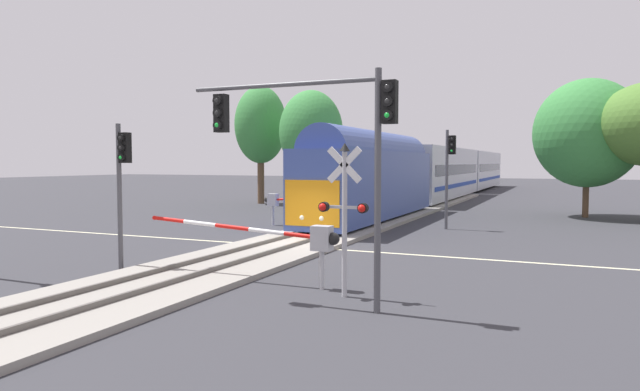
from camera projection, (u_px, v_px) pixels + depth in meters
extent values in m
plane|color=#333338|center=(289.00, 246.00, 23.94)|extent=(220.00, 220.00, 0.00)
cube|color=beige|center=(289.00, 246.00, 23.94)|extent=(44.00, 0.20, 0.01)
cube|color=gray|center=(289.00, 244.00, 23.94)|extent=(4.40, 80.00, 0.18)
cube|color=#56514C|center=(274.00, 240.00, 24.22)|extent=(0.10, 80.00, 0.14)
cube|color=#56514C|center=(304.00, 241.00, 23.64)|extent=(0.10, 80.00, 0.14)
cube|color=#384C93|center=(372.00, 184.00, 33.93)|extent=(3.00, 17.48, 3.90)
cube|color=orange|center=(312.00, 203.00, 25.97)|extent=(2.76, 0.08, 2.15)
cylinder|color=#384C93|center=(372.00, 154.00, 33.82)|extent=(2.76, 15.73, 2.76)
sphere|color=#F4F2CC|center=(302.00, 218.00, 26.20)|extent=(0.24, 0.24, 0.24)
sphere|color=#F4F2CC|center=(322.00, 218.00, 25.80)|extent=(0.24, 0.24, 0.24)
cube|color=#B7BCC6|center=(443.00, 172.00, 53.14)|extent=(3.00, 22.84, 4.60)
cube|color=black|center=(459.00, 169.00, 52.52)|extent=(0.04, 20.55, 0.90)
cube|color=#193899|center=(459.00, 185.00, 52.60)|extent=(0.04, 21.01, 0.36)
cube|color=#B7BCC6|center=(479.00, 169.00, 74.82)|extent=(3.00, 22.84, 4.60)
cube|color=black|center=(491.00, 167.00, 74.19)|extent=(0.04, 20.55, 0.90)
cube|color=#193899|center=(491.00, 178.00, 74.28)|extent=(0.04, 21.01, 0.36)
cylinder|color=#B7B7BC|center=(322.00, 270.00, 15.86)|extent=(0.14, 0.14, 1.10)
cube|color=#B7B7BC|center=(322.00, 238.00, 15.81)|extent=(0.56, 0.40, 0.70)
sphere|color=black|center=(333.00, 239.00, 15.66)|extent=(0.36, 0.36, 0.36)
cylinder|color=red|center=(303.00, 236.00, 16.04)|extent=(1.19, 0.12, 0.19)
cylinder|color=white|center=(267.00, 231.00, 16.52)|extent=(1.19, 0.12, 0.19)
cylinder|color=red|center=(232.00, 227.00, 16.99)|extent=(1.19, 0.12, 0.19)
cylinder|color=white|center=(200.00, 223.00, 17.46)|extent=(1.19, 0.12, 0.19)
cylinder|color=red|center=(169.00, 220.00, 17.93)|extent=(1.19, 0.12, 0.19)
sphere|color=red|center=(154.00, 218.00, 18.17)|extent=(0.14, 0.14, 0.14)
cylinder|color=#B2B2B7|center=(345.00, 225.00, 14.87)|extent=(0.14, 0.14, 3.87)
cube|color=white|center=(344.00, 165.00, 14.76)|extent=(0.98, 0.05, 0.98)
cube|color=white|center=(344.00, 165.00, 14.76)|extent=(0.98, 0.05, 0.98)
cube|color=#B2B2B7|center=(345.00, 207.00, 14.85)|extent=(1.10, 0.08, 0.08)
cylinder|color=black|center=(324.00, 207.00, 14.98)|extent=(0.26, 0.18, 0.26)
cylinder|color=black|center=(363.00, 208.00, 14.53)|extent=(0.26, 0.18, 0.26)
sphere|color=red|center=(323.00, 207.00, 14.88)|extent=(0.20, 0.20, 0.20)
sphere|color=red|center=(362.00, 208.00, 14.44)|extent=(0.20, 0.20, 0.20)
cone|color=black|center=(345.00, 147.00, 14.75)|extent=(0.28, 0.28, 0.22)
cylinder|color=#B7B7BC|center=(273.00, 216.00, 31.96)|extent=(0.14, 0.14, 1.10)
cube|color=#B7B7BC|center=(273.00, 200.00, 31.91)|extent=(0.56, 0.40, 0.70)
sphere|color=black|center=(268.00, 200.00, 32.05)|extent=(0.36, 0.36, 0.36)
cylinder|color=red|center=(281.00, 199.00, 31.69)|extent=(1.08, 0.12, 0.20)
cylinder|color=white|center=(298.00, 198.00, 31.25)|extent=(1.08, 0.12, 0.20)
cylinder|color=red|center=(316.00, 197.00, 30.82)|extent=(1.08, 0.12, 0.20)
cylinder|color=white|center=(334.00, 196.00, 30.38)|extent=(1.08, 0.12, 0.20)
cylinder|color=red|center=(353.00, 195.00, 29.94)|extent=(1.08, 0.12, 0.20)
sphere|color=red|center=(362.00, 195.00, 29.72)|extent=(0.14, 0.14, 0.14)
cylinder|color=#4C4C51|center=(378.00, 192.00, 13.22)|extent=(0.16, 0.16, 5.78)
cube|color=black|center=(390.00, 102.00, 12.98)|extent=(0.34, 0.26, 1.00)
sphere|color=#262626|center=(388.00, 87.00, 12.82)|extent=(0.20, 0.20, 0.20)
cylinder|color=black|center=(388.00, 87.00, 12.80)|extent=(0.24, 0.10, 0.24)
sphere|color=#262626|center=(388.00, 101.00, 12.84)|extent=(0.20, 0.20, 0.20)
cylinder|color=black|center=(388.00, 101.00, 12.82)|extent=(0.24, 0.10, 0.24)
sphere|color=green|center=(388.00, 115.00, 12.86)|extent=(0.20, 0.20, 0.20)
cylinder|color=black|center=(387.00, 115.00, 12.84)|extent=(0.24, 0.10, 0.24)
cylinder|color=#4C4C51|center=(281.00, 85.00, 14.09)|extent=(5.11, 0.12, 0.12)
cube|color=black|center=(221.00, 113.00, 14.85)|extent=(0.34, 0.26, 1.00)
sphere|color=#262626|center=(218.00, 101.00, 14.69)|extent=(0.20, 0.20, 0.20)
cylinder|color=black|center=(217.00, 101.00, 14.67)|extent=(0.24, 0.10, 0.24)
sphere|color=#262626|center=(218.00, 113.00, 14.71)|extent=(0.20, 0.20, 0.20)
cylinder|color=black|center=(217.00, 113.00, 14.68)|extent=(0.24, 0.10, 0.24)
sphere|color=green|center=(218.00, 125.00, 14.73)|extent=(0.20, 0.20, 0.20)
cylinder|color=black|center=(218.00, 125.00, 14.70)|extent=(0.24, 0.10, 0.24)
cylinder|color=#4C4C51|center=(120.00, 197.00, 18.71)|extent=(0.16, 0.16, 4.86)
cube|color=black|center=(125.00, 148.00, 18.50)|extent=(0.34, 0.26, 1.00)
sphere|color=#262626|center=(122.00, 138.00, 18.34)|extent=(0.20, 0.20, 0.20)
cylinder|color=black|center=(121.00, 138.00, 18.31)|extent=(0.24, 0.10, 0.24)
sphere|color=#262626|center=(122.00, 148.00, 18.36)|extent=(0.20, 0.20, 0.20)
cylinder|color=black|center=(121.00, 148.00, 18.33)|extent=(0.24, 0.10, 0.24)
sphere|color=green|center=(122.00, 157.00, 18.38)|extent=(0.20, 0.20, 0.20)
cylinder|color=black|center=(121.00, 157.00, 18.35)|extent=(0.24, 0.10, 0.24)
cylinder|color=#4C4C51|center=(447.00, 180.00, 29.93)|extent=(0.16, 0.16, 5.30)
cube|color=black|center=(452.00, 145.00, 29.70)|extent=(0.34, 0.26, 1.00)
sphere|color=#262626|center=(452.00, 139.00, 29.55)|extent=(0.20, 0.20, 0.20)
cylinder|color=black|center=(452.00, 139.00, 29.52)|extent=(0.24, 0.10, 0.24)
sphere|color=#262626|center=(452.00, 145.00, 29.57)|extent=(0.20, 0.20, 0.20)
cylinder|color=black|center=(452.00, 145.00, 29.54)|extent=(0.24, 0.10, 0.24)
sphere|color=green|center=(452.00, 151.00, 29.59)|extent=(0.20, 0.20, 0.20)
cylinder|color=black|center=(452.00, 151.00, 29.56)|extent=(0.24, 0.10, 0.24)
cylinder|color=#4C3828|center=(311.00, 185.00, 44.01)|extent=(0.38, 0.38, 3.57)
ellipsoid|color=#38843D|center=(311.00, 132.00, 43.76)|extent=(4.98, 4.98, 6.42)
cylinder|color=brown|center=(261.00, 179.00, 48.66)|extent=(0.58, 0.58, 4.32)
ellipsoid|color=#38843D|center=(261.00, 125.00, 48.39)|extent=(4.48, 4.48, 6.66)
cylinder|color=brown|center=(586.00, 196.00, 36.46)|extent=(0.39, 0.39, 2.83)
ellipsoid|color=#38843D|center=(587.00, 133.00, 36.22)|extent=(6.72, 6.72, 7.01)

